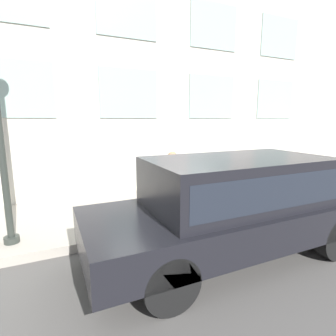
{
  "coord_description": "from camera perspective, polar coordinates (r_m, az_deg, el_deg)",
  "views": [
    {
      "loc": [
        -4.76,
        2.31,
        2.43
      ],
      "look_at": [
        0.73,
        -0.19,
        1.32
      ],
      "focal_mm": 28.0,
      "sensor_mm": 36.0,
      "label": 1
    }
  ],
  "objects": [
    {
      "name": "ground_plane",
      "position": [
        5.82,
        1.27,
        -14.21
      ],
      "size": [
        80.0,
        80.0,
        0.0
      ],
      "primitive_type": "plane",
      "color": "#514F4C"
    },
    {
      "name": "parked_truck_charcoal_near",
      "position": [
        4.83,
        14.29,
        -6.67
      ],
      "size": [
        1.98,
        5.15,
        1.78
      ],
      "color": "black",
      "rests_on": "ground_plane"
    },
    {
      "name": "fire_hydrant",
      "position": [
        6.09,
        -0.99,
        -7.8
      ],
      "size": [
        0.31,
        0.43,
        0.67
      ],
      "color": "gold",
      "rests_on": "sidewalk"
    },
    {
      "name": "person",
      "position": [
        6.42,
        0.93,
        -1.69
      ],
      "size": [
        0.36,
        0.24,
        1.49
      ],
      "rotation": [
        0.0,
        0.0,
        0.67
      ],
      "color": "#726651",
      "rests_on": "sidewalk"
    },
    {
      "name": "building_facade",
      "position": [
        8.47,
        -8.9,
        19.68
      ],
      "size": [
        0.33,
        40.0,
        7.6
      ],
      "color": "beige",
      "rests_on": "ground_plane"
    },
    {
      "name": "sidewalk",
      "position": [
        7.13,
        -4.27,
        -8.73
      ],
      "size": [
        3.13,
        60.0,
        0.18
      ],
      "color": "#A8A093",
      "rests_on": "ground_plane"
    }
  ]
}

